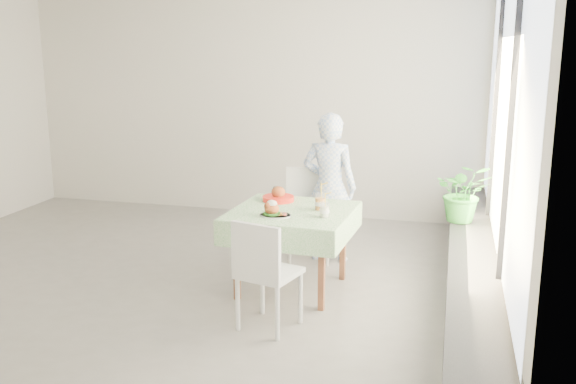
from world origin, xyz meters
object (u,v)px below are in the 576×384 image
(chair_near, at_px, (268,295))
(diner, at_px, (329,188))
(chair_far, at_px, (308,232))
(main_dish, at_px, (273,211))
(juice_cup_orange, at_px, (320,203))
(cafe_table, at_px, (292,240))
(potted_plant, at_px, (464,192))

(chair_near, height_order, diner, diner)
(chair_far, relative_size, chair_near, 1.06)
(chair_far, xyz_separation_m, main_dish, (-0.06, -1.08, 0.50))
(juice_cup_orange, bearing_deg, cafe_table, -163.89)
(chair_far, bearing_deg, main_dish, -93.16)
(cafe_table, xyz_separation_m, juice_cup_orange, (0.24, 0.07, 0.35))
(cafe_table, relative_size, chair_near, 1.25)
(chair_near, distance_m, diner, 1.81)
(cafe_table, xyz_separation_m, chair_far, (-0.04, 0.84, -0.17))
(juice_cup_orange, bearing_deg, diner, 95.41)
(cafe_table, height_order, chair_near, chair_near)
(cafe_table, xyz_separation_m, potted_plant, (1.48, 0.90, 0.33))
(chair_far, height_order, diner, diner)
(chair_far, distance_m, chair_near, 1.67)
(chair_near, height_order, potted_plant, potted_plant)
(juice_cup_orange, bearing_deg, potted_plant, 33.90)
(cafe_table, distance_m, potted_plant, 1.76)
(chair_near, distance_m, main_dish, 0.80)
(cafe_table, relative_size, main_dish, 4.02)
(cafe_table, xyz_separation_m, main_dish, (-0.10, -0.24, 0.33))
(juice_cup_orange, bearing_deg, chair_far, 110.41)
(cafe_table, xyz_separation_m, chair_near, (0.02, -0.84, -0.19))
(cafe_table, height_order, potted_plant, potted_plant)
(potted_plant, bearing_deg, juice_cup_orange, -146.10)
(diner, xyz_separation_m, potted_plant, (1.31, 0.00, 0.03))
(diner, bearing_deg, chair_far, 19.21)
(main_dish, bearing_deg, chair_far, 86.84)
(diner, xyz_separation_m, juice_cup_orange, (0.08, -0.83, 0.05))
(cafe_table, distance_m, chair_near, 0.86)
(main_dish, distance_m, juice_cup_orange, 0.46)
(chair_far, bearing_deg, chair_near, -87.77)
(diner, relative_size, juice_cup_orange, 5.25)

